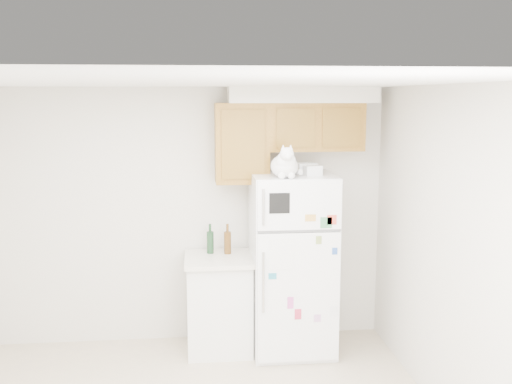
{
  "coord_description": "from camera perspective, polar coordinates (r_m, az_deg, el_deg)",
  "views": [
    {
      "loc": [
        0.04,
        -3.8,
        2.41
      ],
      "look_at": [
        0.61,
        1.55,
        1.55
      ],
      "focal_mm": 42.0,
      "sensor_mm": 36.0,
      "label": 1
    }
  ],
  "objects": [
    {
      "name": "room_shell",
      "position": [
        4.11,
        -4.8,
        -1.28
      ],
      "size": [
        3.84,
        4.04,
        2.52
      ],
      "color": "beige",
      "rests_on": "ground_plane"
    },
    {
      "name": "refrigerator",
      "position": [
        5.7,
        3.47,
        -6.81
      ],
      "size": [
        0.76,
        0.78,
        1.7
      ],
      "color": "white",
      "rests_on": "ground_plane"
    },
    {
      "name": "storage_box_back",
      "position": [
        5.59,
        4.78,
        2.27
      ],
      "size": [
        0.2,
        0.16,
        0.1
      ],
      "primitive_type": "cube",
      "rotation": [
        0.0,
        0.0,
        0.2
      ],
      "color": "white",
      "rests_on": "refrigerator"
    },
    {
      "name": "storage_box_front",
      "position": [
        5.46,
        5.42,
        2.05
      ],
      "size": [
        0.17,
        0.14,
        0.09
      ],
      "primitive_type": "cube",
      "rotation": [
        0.0,
        0.0,
        0.19
      ],
      "color": "white",
      "rests_on": "refrigerator"
    },
    {
      "name": "cat",
      "position": [
        5.28,
        2.78,
        2.6
      ],
      "size": [
        0.3,
        0.44,
        0.31
      ],
      "color": "white",
      "rests_on": "refrigerator"
    },
    {
      "name": "bottle_amber",
      "position": [
        5.74,
        -2.73,
        -4.48
      ],
      "size": [
        0.07,
        0.07,
        0.29
      ],
      "primitive_type": null,
      "color": "#593814",
      "rests_on": "base_counter"
    },
    {
      "name": "bottle_green",
      "position": [
        5.77,
        -4.39,
        -4.45
      ],
      "size": [
        0.07,
        0.07,
        0.29
      ],
      "primitive_type": null,
      "color": "#19381E",
      "rests_on": "base_counter"
    },
    {
      "name": "base_counter",
      "position": [
        5.82,
        -3.53,
        -10.49
      ],
      "size": [
        0.64,
        0.64,
        0.92
      ],
      "color": "white",
      "rests_on": "ground_plane"
    }
  ]
}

